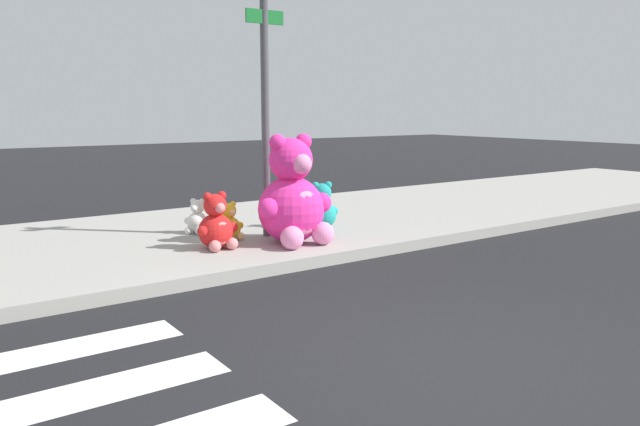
{
  "coord_description": "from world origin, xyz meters",
  "views": [
    {
      "loc": [
        -3.24,
        -2.96,
        1.91
      ],
      "look_at": [
        1.35,
        3.6,
        0.55
      ],
      "focal_mm": 34.67,
      "sensor_mm": 36.0,
      "label": 1
    }
  ],
  "objects_px": {
    "plush_yellow": "(230,225)",
    "plush_red": "(217,226)",
    "plush_teal": "(321,210)",
    "sign_pole": "(265,113)",
    "plush_pink_large": "(293,200)",
    "plush_brown": "(285,214)",
    "plush_white": "(197,219)"
  },
  "relations": [
    {
      "from": "plush_yellow",
      "to": "plush_red",
      "type": "height_order",
      "value": "plush_red"
    },
    {
      "from": "sign_pole",
      "to": "plush_yellow",
      "type": "height_order",
      "value": "sign_pole"
    },
    {
      "from": "plush_yellow",
      "to": "plush_red",
      "type": "xyz_separation_m",
      "value": [
        -0.38,
        -0.4,
        0.08
      ]
    },
    {
      "from": "plush_teal",
      "to": "plush_brown",
      "type": "distance_m",
      "value": 0.58
    },
    {
      "from": "plush_red",
      "to": "sign_pole",
      "type": "bearing_deg",
      "value": 19.88
    },
    {
      "from": "sign_pole",
      "to": "plush_yellow",
      "type": "xyz_separation_m",
      "value": [
        -0.55,
        0.06,
        -1.49
      ]
    },
    {
      "from": "plush_pink_large",
      "to": "plush_teal",
      "type": "relative_size",
      "value": 2.04
    },
    {
      "from": "plush_yellow",
      "to": "plush_white",
      "type": "height_order",
      "value": "plush_yellow"
    },
    {
      "from": "sign_pole",
      "to": "plush_brown",
      "type": "relative_size",
      "value": 6.58
    },
    {
      "from": "plush_teal",
      "to": "plush_brown",
      "type": "relative_size",
      "value": 1.45
    },
    {
      "from": "sign_pole",
      "to": "plush_white",
      "type": "distance_m",
      "value": 1.81
    },
    {
      "from": "plush_teal",
      "to": "plush_yellow",
      "type": "distance_m",
      "value": 1.48
    },
    {
      "from": "sign_pole",
      "to": "plush_white",
      "type": "xyz_separation_m",
      "value": [
        -0.72,
        0.72,
        -1.5
      ]
    },
    {
      "from": "sign_pole",
      "to": "plush_white",
      "type": "relative_size",
      "value": 6.41
    },
    {
      "from": "plush_yellow",
      "to": "plush_brown",
      "type": "height_order",
      "value": "plush_yellow"
    },
    {
      "from": "sign_pole",
      "to": "plush_yellow",
      "type": "bearing_deg",
      "value": 173.74
    },
    {
      "from": "plush_pink_large",
      "to": "plush_brown",
      "type": "distance_m",
      "value": 1.21
    },
    {
      "from": "plush_yellow",
      "to": "plush_white",
      "type": "xyz_separation_m",
      "value": [
        -0.18,
        0.66,
        -0.01
      ]
    },
    {
      "from": "plush_pink_large",
      "to": "plush_brown",
      "type": "relative_size",
      "value": 2.95
    },
    {
      "from": "sign_pole",
      "to": "plush_teal",
      "type": "height_order",
      "value": "sign_pole"
    },
    {
      "from": "plush_teal",
      "to": "plush_brown",
      "type": "bearing_deg",
      "value": 128.97
    },
    {
      "from": "plush_yellow",
      "to": "plush_white",
      "type": "bearing_deg",
      "value": 104.87
    },
    {
      "from": "sign_pole",
      "to": "plush_red",
      "type": "xyz_separation_m",
      "value": [
        -0.93,
        -0.34,
        -1.41
      ]
    },
    {
      "from": "plush_red",
      "to": "plush_brown",
      "type": "relative_size",
      "value": 1.49
    },
    {
      "from": "plush_white",
      "to": "plush_pink_large",
      "type": "bearing_deg",
      "value": -59.38
    },
    {
      "from": "plush_yellow",
      "to": "plush_pink_large",
      "type": "bearing_deg",
      "value": -47.25
    },
    {
      "from": "plush_pink_large",
      "to": "plush_red",
      "type": "height_order",
      "value": "plush_pink_large"
    },
    {
      "from": "plush_teal",
      "to": "plush_yellow",
      "type": "xyz_separation_m",
      "value": [
        -1.47,
        0.06,
        -0.07
      ]
    },
    {
      "from": "plush_yellow",
      "to": "sign_pole",
      "type": "bearing_deg",
      "value": -6.26
    },
    {
      "from": "sign_pole",
      "to": "plush_teal",
      "type": "relative_size",
      "value": 4.55
    },
    {
      "from": "plush_pink_large",
      "to": "plush_brown",
      "type": "height_order",
      "value": "plush_pink_large"
    },
    {
      "from": "plush_white",
      "to": "plush_brown",
      "type": "distance_m",
      "value": 1.32
    }
  ]
}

